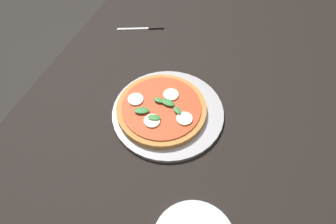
% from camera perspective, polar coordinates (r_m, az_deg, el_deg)
% --- Properties ---
extents(ground_plane, '(6.00, 6.00, 0.00)m').
position_cam_1_polar(ground_plane, '(1.69, 1.94, -14.83)').
color(ground_plane, '#2D2B28').
extents(dining_table, '(1.58, 0.98, 0.75)m').
position_cam_1_polar(dining_table, '(1.11, 2.86, -1.93)').
color(dining_table, black).
rests_on(dining_table, ground_plane).
extents(serving_tray, '(0.34, 0.34, 0.01)m').
position_cam_1_polar(serving_tray, '(1.01, 0.00, -0.14)').
color(serving_tray, '#B2B2B7').
rests_on(serving_tray, dining_table).
extents(pizza, '(0.27, 0.27, 0.03)m').
position_cam_1_polar(pizza, '(1.00, -1.11, 0.52)').
color(pizza, '#C6843F').
rests_on(pizza, serving_tray).
extents(knife, '(0.08, 0.16, 0.01)m').
position_cam_1_polar(knife, '(1.29, -3.68, 14.04)').
color(knife, black).
rests_on(knife, dining_table).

